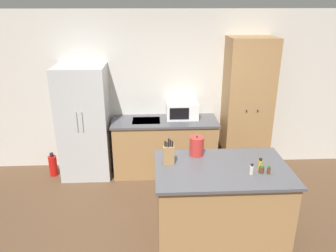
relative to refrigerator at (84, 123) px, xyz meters
name	(u,v)px	position (x,y,z in m)	size (l,w,h in m)	color
wall_back	(178,92)	(1.51, 0.34, 0.40)	(7.20, 0.06, 2.60)	beige
refrigerator	(84,123)	(0.00, 0.00, 0.00)	(0.77, 0.65, 1.81)	#B7BABC
back_counter	(165,146)	(1.28, 0.01, -0.44)	(1.69, 0.64, 0.92)	#9E7547
pantry_cabinet	(247,107)	(2.60, 0.03, 0.20)	(0.72, 0.59, 2.21)	#9E7547
kitchen_island	(220,202)	(1.87, -1.63, -0.44)	(1.54, 0.99, 0.93)	#9E7547
microwave	(182,110)	(1.56, 0.11, 0.15)	(0.51, 0.37, 0.27)	white
knife_block	(169,155)	(1.26, -1.51, 0.15)	(0.13, 0.07, 0.33)	#9E7547
spice_bottle_tall_dark	(269,170)	(2.35, -1.80, 0.07)	(0.04, 0.04, 0.10)	#563319
spice_bottle_short_red	(261,169)	(2.27, -1.77, 0.07)	(0.06, 0.06, 0.09)	#563319
spice_bottle_amber_oil	(252,169)	(2.16, -1.79, 0.09)	(0.04, 0.04, 0.12)	beige
spice_bottle_green_herb	(260,164)	(2.29, -1.68, 0.09)	(0.05, 0.05, 0.13)	gold
kettle	(197,146)	(1.61, -1.29, 0.15)	(0.17, 0.17, 0.26)	#B72D28
fire_extinguisher	(53,165)	(-0.57, -0.03, -0.73)	(0.13, 0.13, 0.40)	red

